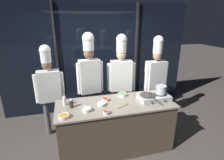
{
  "coord_description": "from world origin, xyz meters",
  "views": [
    {
      "loc": [
        -0.75,
        -2.65,
        2.31
      ],
      "look_at": [
        0.0,
        0.25,
        1.26
      ],
      "focal_mm": 28.0,
      "sensor_mm": 36.0,
      "label": 1
    }
  ],
  "objects": [
    {
      "name": "portable_stove",
      "position": [
        0.72,
        -0.03,
        0.96
      ],
      "size": [
        0.54,
        0.36,
        0.11
      ],
      "color": "#B2B5BA",
      "rests_on": "demo_counter"
    },
    {
      "name": "serving_spoon_slotted",
      "position": [
        0.14,
        -0.11,
        0.92
      ],
      "size": [
        0.24,
        0.16,
        0.02
      ],
      "color": "olive",
      "rests_on": "demo_counter"
    },
    {
      "name": "demo_counter",
      "position": [
        0.0,
        0.0,
        0.46
      ],
      "size": [
        2.06,
        0.8,
        0.91
      ],
      "color": "#4C3D2D",
      "rests_on": "ground_plane"
    },
    {
      "name": "prep_bowl_bell_pepper",
      "position": [
        -0.14,
        0.16,
        0.94
      ],
      "size": [
        0.14,
        0.14,
        0.04
      ],
      "color": "silver",
      "rests_on": "demo_counter"
    },
    {
      "name": "prep_bowl_bean_sprouts",
      "position": [
        -0.52,
        -0.15,
        0.95
      ],
      "size": [
        0.14,
        0.14,
        0.06
      ],
      "color": "silver",
      "rests_on": "demo_counter"
    },
    {
      "name": "prep_bowl_chili_flakes",
      "position": [
        -0.24,
        -0.31,
        0.94
      ],
      "size": [
        0.1,
        0.1,
        0.05
      ],
      "color": "silver",
      "rests_on": "demo_counter"
    },
    {
      "name": "chef_line",
      "position": [
        0.34,
        0.79,
        1.16
      ],
      "size": [
        0.6,
        0.31,
        2.03
      ],
      "rotation": [
        0.0,
        0.0,
        2.98
      ],
      "color": "#2D3856",
      "rests_on": "ground_plane"
    },
    {
      "name": "chef_pastry",
      "position": [
        1.13,
        0.72,
        1.14
      ],
      "size": [
        0.57,
        0.27,
        1.99
      ],
      "rotation": [
        0.0,
        0.0,
        3.24
      ],
      "color": "#232326",
      "rests_on": "ground_plane"
    },
    {
      "name": "squeeze_bottle_clear",
      "position": [
        -0.86,
        0.15,
        1.0
      ],
      "size": [
        0.06,
        0.06,
        0.19
      ],
      "color": "white",
      "rests_on": "demo_counter"
    },
    {
      "name": "squeeze_bottle_soy",
      "position": [
        -0.75,
        0.04,
        1.0
      ],
      "size": [
        0.07,
        0.07,
        0.17
      ],
      "color": "#332319",
      "rests_on": "demo_counter"
    },
    {
      "name": "chef_head",
      "position": [
        -1.14,
        0.74,
        1.08
      ],
      "size": [
        0.56,
        0.26,
        1.87
      ],
      "rotation": [
        0.0,
        0.0,
        3.23
      ],
      "color": "#4C4C51",
      "rests_on": "ground_plane"
    },
    {
      "name": "window_wall_back",
      "position": [
        0.0,
        1.65,
        1.35
      ],
      "size": [
        4.72,
        0.09,
        2.7
      ],
      "color": "black",
      "rests_on": "ground_plane"
    },
    {
      "name": "prep_bowl_carrots",
      "position": [
        -0.88,
        -0.26,
        0.94
      ],
      "size": [
        0.17,
        0.17,
        0.05
      ],
      "color": "silver",
      "rests_on": "demo_counter"
    },
    {
      "name": "stock_pot",
      "position": [
        0.84,
        -0.03,
        1.1
      ],
      "size": [
        0.22,
        0.19,
        0.15
      ],
      "color": "#B7BABF",
      "rests_on": "portable_stove"
    },
    {
      "name": "prep_bowl_onion",
      "position": [
        -0.26,
        -0.01,
        0.94
      ],
      "size": [
        0.15,
        0.15,
        0.05
      ],
      "color": "silver",
      "rests_on": "demo_counter"
    },
    {
      "name": "prep_bowl_scallions",
      "position": [
        0.21,
        0.27,
        0.94
      ],
      "size": [
        0.17,
        0.17,
        0.06
      ],
      "color": "silver",
      "rests_on": "demo_counter"
    },
    {
      "name": "frying_pan",
      "position": [
        0.59,
        -0.04,
        1.05
      ],
      "size": [
        0.28,
        0.48,
        0.05
      ],
      "color": "#38332D",
      "rests_on": "portable_stove"
    },
    {
      "name": "chef_sous",
      "position": [
        -0.34,
        0.75,
        1.24
      ],
      "size": [
        0.54,
        0.27,
        2.08
      ],
      "rotation": [
        0.0,
        0.0,
        3.27
      ],
      "color": "#232326",
      "rests_on": "ground_plane"
    },
    {
      "name": "ground_plane",
      "position": [
        0.0,
        0.0,
        0.0
      ],
      "size": [
        24.0,
        24.0,
        0.0
      ],
      "primitive_type": "plane",
      "color": "#47423D"
    }
  ]
}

